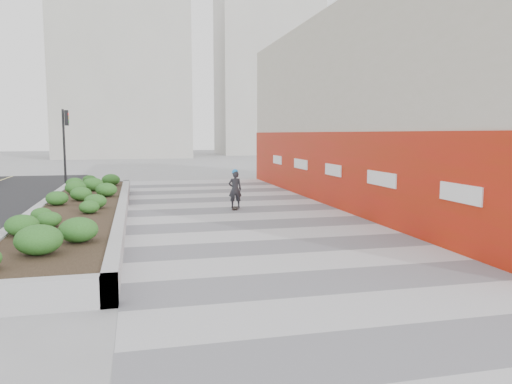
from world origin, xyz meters
TOP-DOWN VIEW (x-y plane):
  - ground at (0.00, 0.00)m, footprint 160.00×160.00m
  - walkway at (0.00, 3.00)m, footprint 8.00×36.00m
  - building at (6.98, 8.98)m, footprint 6.04×24.08m
  - planter at (-5.50, 7.00)m, footprint 3.00×18.00m
  - traffic_signal_near at (-7.23, 17.50)m, footprint 0.33×0.28m
  - distant_bldg_north_l at (-5.00, 55.00)m, footprint 16.00×12.00m
  - distant_bldg_north_r at (15.00, 60.00)m, footprint 14.00×10.00m
  - manhole_cover at (0.50, 3.00)m, footprint 0.44×0.44m
  - skateboarder at (0.06, 8.38)m, footprint 0.52×0.75m

SIDE VIEW (x-z plane):
  - ground at x=0.00m, z-range 0.00..0.00m
  - manhole_cover at x=0.50m, z-range 0.00..0.01m
  - walkway at x=0.00m, z-range 0.00..0.01m
  - planter at x=-5.50m, z-range -0.03..0.87m
  - skateboarder at x=0.06m, z-range 0.01..1.58m
  - traffic_signal_near at x=-7.23m, z-range 0.66..4.86m
  - building at x=6.98m, z-range -0.02..7.98m
  - distant_bldg_north_l at x=-5.00m, z-range 0.00..20.00m
  - distant_bldg_north_r at x=15.00m, z-range 0.00..24.00m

